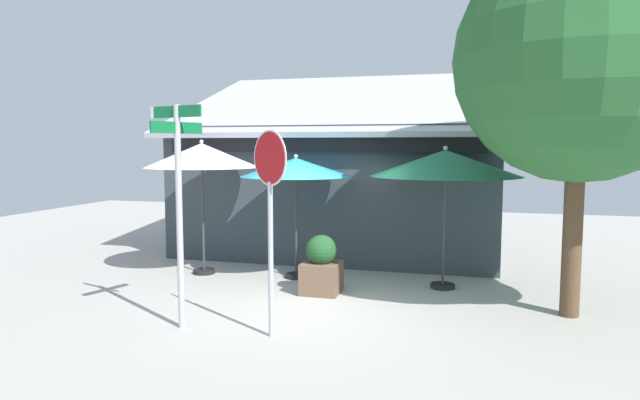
# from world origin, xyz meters

# --- Properties ---
(ground_plane) EXTENTS (28.00, 28.00, 0.10)m
(ground_plane) POSITION_xyz_m (0.00, 0.00, -0.05)
(ground_plane) COLOR #ADA8A0
(cafe_building) EXTENTS (7.82, 5.34, 4.56)m
(cafe_building) POSITION_xyz_m (-0.62, 5.13, 1.61)
(cafe_building) COLOR #333D42
(cafe_building) RESTS_ON ground
(street_sign_post) EXTENTS (0.94, 0.89, 3.15)m
(street_sign_post) POSITION_xyz_m (-1.46, -1.58, 1.94)
(street_sign_post) COLOR #A8AAB2
(street_sign_post) RESTS_ON ground
(stop_sign) EXTENTS (0.62, 0.44, 2.80)m
(stop_sign) POSITION_xyz_m (-0.10, -1.58, 1.94)
(stop_sign) COLOR #A8AAB2
(stop_sign) RESTS_ON ground
(patio_umbrella_ivory_left) EXTENTS (2.28, 2.28, 2.70)m
(patio_umbrella_ivory_left) POSITION_xyz_m (-2.73, 1.57, 2.37)
(patio_umbrella_ivory_left) COLOR black
(patio_umbrella_ivory_left) RESTS_ON ground
(patio_umbrella_teal_center) EXTENTS (2.15, 2.15, 2.42)m
(patio_umbrella_teal_center) POSITION_xyz_m (-0.81, 1.72, 2.15)
(patio_umbrella_teal_center) COLOR black
(patio_umbrella_teal_center) RESTS_ON ground
(patio_umbrella_forest_green_right) EXTENTS (2.69, 2.69, 2.58)m
(patio_umbrella_forest_green_right) POSITION_xyz_m (2.00, 1.68, 2.26)
(patio_umbrella_forest_green_right) COLOR black
(patio_umbrella_forest_green_right) RESTS_ON ground
(shade_tree) EXTENTS (3.86, 3.66, 5.69)m
(shade_tree) POSITION_xyz_m (4.11, 0.43, 3.79)
(shade_tree) COLOR brown
(shade_tree) RESTS_ON ground
(sidewalk_planter) EXTENTS (0.65, 0.65, 1.03)m
(sidewalk_planter) POSITION_xyz_m (-0.04, 0.76, 0.47)
(sidewalk_planter) COLOR brown
(sidewalk_planter) RESTS_ON ground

